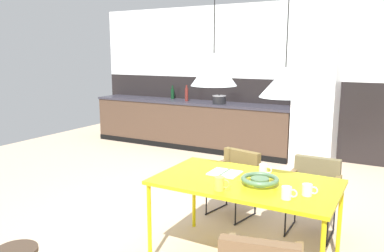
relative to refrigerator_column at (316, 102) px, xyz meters
The scene contains 19 objects.
ground_plane 3.32m from the refrigerator_column, 104.25° to the right, with size 9.71×9.71×0.00m, color #C6AC8E.
back_wall_splashback_dark 0.93m from the refrigerator_column, 155.14° to the left, with size 7.47×0.12×1.34m, color black.
back_wall_panel_upper 1.30m from the refrigerator_column, 155.14° to the left, with size 7.47×0.12×1.34m, color silver.
kitchen_counter 2.42m from the refrigerator_column, behind, with size 4.04×0.63×0.90m.
refrigerator_column is the anchor object (origin of this frame).
dining_table 3.48m from the refrigerator_column, 87.67° to the right, with size 1.51×0.87×0.74m.
armchair_far_side 2.61m from the refrigerator_column, 97.69° to the right, with size 0.57×0.56×0.71m.
armchair_by_stool 2.67m from the refrigerator_column, 78.34° to the right, with size 0.49×0.47×0.75m.
fruit_bowl 3.53m from the refrigerator_column, 85.42° to the right, with size 0.31×0.31×0.07m.
open_book 3.39m from the refrigerator_column, 91.52° to the right, with size 0.26×0.24×0.02m.
mug_dark_espresso 3.64m from the refrigerator_column, 79.27° to the right, with size 0.12×0.07×0.09m.
mug_white_ceramic 3.79m from the refrigerator_column, 89.23° to the right, with size 0.13×0.08×0.11m.
mug_short_terracotta 3.76m from the refrigerator_column, 81.44° to the right, with size 0.12×0.07×0.09m.
mug_glass_clear 3.26m from the refrigerator_column, 86.06° to the right, with size 0.12×0.07×0.10m.
cooking_pot 1.68m from the refrigerator_column, behind, with size 0.25×0.25×0.18m.
bottle_vinegar_dark 2.41m from the refrigerator_column, behind, with size 0.06×0.06×0.31m.
bottle_spice_small 2.85m from the refrigerator_column, behind, with size 0.07×0.07×0.27m.
pendant_lamp_over_table_near 3.53m from the refrigerator_column, 92.66° to the right, with size 0.39×0.39×1.10m.
pendant_lamp_over_table_far 3.54m from the refrigerator_column, 82.73° to the right, with size 0.39×0.39×1.17m.
Camera 1 is at (2.02, -3.33, 1.79)m, focal length 36.03 mm.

